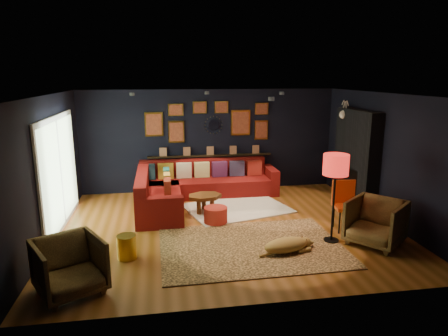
{
  "coord_description": "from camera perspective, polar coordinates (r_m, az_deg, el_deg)",
  "views": [
    {
      "loc": [
        -1.26,
        -7.33,
        2.95
      ],
      "look_at": [
        -0.02,
        0.3,
        1.14
      ],
      "focal_mm": 32.0,
      "sensor_mm": 36.0,
      "label": 1
    }
  ],
  "objects": [
    {
      "name": "gallery_wall",
      "position": [
        10.19,
        -2.12,
        6.72
      ],
      "size": [
        3.15,
        0.04,
        1.02
      ],
      "color": "gold",
      "rests_on": "room_walls"
    },
    {
      "name": "floor_lamp",
      "position": [
        7.2,
        15.67,
        -0.11
      ],
      "size": [
        0.45,
        0.45,
        1.61
      ],
      "color": "black",
      "rests_on": "ground"
    },
    {
      "name": "sliding_door",
      "position": [
        8.38,
        -22.45,
        -0.61
      ],
      "size": [
        0.06,
        2.8,
        2.2
      ],
      "color": "white",
      "rests_on": "ground"
    },
    {
      "name": "armchair_right",
      "position": [
        7.59,
        20.85,
        -6.97
      ],
      "size": [
        1.19,
        1.19,
        0.9
      ],
      "primitive_type": "imported",
      "rotation": [
        0.0,
        0.0,
        -0.87
      ],
      "color": "#B78A43",
      "rests_on": "ground"
    },
    {
      "name": "orange_chair",
      "position": [
        8.11,
        16.88,
        -4.52
      ],
      "size": [
        0.5,
        0.5,
        0.96
      ],
      "rotation": [
        0.0,
        0.0,
        -0.11
      ],
      "color": "black",
      "rests_on": "ground"
    },
    {
      "name": "sunburst_mirror",
      "position": [
        10.22,
        -1.49,
        6.14
      ],
      "size": [
        0.47,
        0.16,
        0.47
      ],
      "color": "silver",
      "rests_on": "room_walls"
    },
    {
      "name": "fireplace",
      "position": [
        9.51,
        18.27,
        0.8
      ],
      "size": [
        0.31,
        1.6,
        2.2
      ],
      "color": "black",
      "rests_on": "ground"
    },
    {
      "name": "pouf",
      "position": [
        8.14,
        -1.21,
        -6.69
      ],
      "size": [
        0.48,
        0.48,
        0.31
      ],
      "primitive_type": "cylinder",
      "color": "#A3251B",
      "rests_on": "shag_rug"
    },
    {
      "name": "leopard_rug",
      "position": [
        7.16,
        3.93,
        -11.12
      ],
      "size": [
        3.2,
        2.31,
        0.02
      ],
      "primitive_type": "cube",
      "rotation": [
        0.0,
        0.0,
        0.01
      ],
      "color": "tan",
      "rests_on": "ground"
    },
    {
      "name": "coffee_table",
      "position": [
        8.71,
        -2.78,
        -4.32
      ],
      "size": [
        0.86,
        0.71,
        0.38
      ],
      "rotation": [
        0.0,
        0.0,
        0.2
      ],
      "color": "#552E12",
      "rests_on": "shag_rug"
    },
    {
      "name": "armchair_left",
      "position": [
        5.99,
        -21.24,
        -12.64
      ],
      "size": [
        1.12,
        1.09,
        0.86
      ],
      "primitive_type": "imported",
      "rotation": [
        0.0,
        0.0,
        0.51
      ],
      "color": "#B78A43",
      "rests_on": "ground"
    },
    {
      "name": "dog",
      "position": [
        6.93,
        8.89,
        -10.46
      ],
      "size": [
        1.18,
        0.76,
        0.35
      ],
      "primitive_type": null,
      "rotation": [
        0.0,
        0.0,
        0.21
      ],
      "color": "olive",
      "rests_on": "leopard_rug"
    },
    {
      "name": "shag_rug",
      "position": [
        9.05,
        1.88,
        -5.77
      ],
      "size": [
        2.52,
        2.1,
        0.03
      ],
      "primitive_type": "cube",
      "rotation": [
        0.0,
        0.0,
        0.27
      ],
      "color": "silver",
      "rests_on": "ground"
    },
    {
      "name": "gold_stool",
      "position": [
        6.86,
        -13.72,
        -10.88
      ],
      "size": [
        0.32,
        0.32,
        0.4
      ],
      "primitive_type": "cylinder",
      "color": "gold",
      "rests_on": "ground"
    },
    {
      "name": "floor",
      "position": [
        8.0,
        0.52,
        -8.46
      ],
      "size": [
        6.5,
        6.5,
        0.0
      ],
      "primitive_type": "plane",
      "color": "#975526",
      "rests_on": "ground"
    },
    {
      "name": "ceiling_spots",
      "position": [
        8.24,
        -0.4,
        10.45
      ],
      "size": [
        3.3,
        2.5,
        0.06
      ],
      "color": "black",
      "rests_on": "room_walls"
    },
    {
      "name": "room_walls",
      "position": [
        7.56,
        0.54,
        2.83
      ],
      "size": [
        6.5,
        6.5,
        6.5
      ],
      "color": "black",
      "rests_on": "ground"
    },
    {
      "name": "deer_head",
      "position": [
        9.82,
        17.61,
        7.31
      ],
      "size": [
        0.5,
        0.28,
        0.45
      ],
      "color": "white",
      "rests_on": "fireplace"
    },
    {
      "name": "sectional",
      "position": [
        9.53,
        -4.96,
        -2.88
      ],
      "size": [
        3.41,
        2.69,
        0.86
      ],
      "color": "maroon",
      "rests_on": "ground"
    },
    {
      "name": "ledge",
      "position": [
        10.29,
        -1.98,
        1.79
      ],
      "size": [
        3.2,
        0.12,
        0.04
      ],
      "primitive_type": "cube",
      "color": "black",
      "rests_on": "room_walls"
    }
  ]
}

